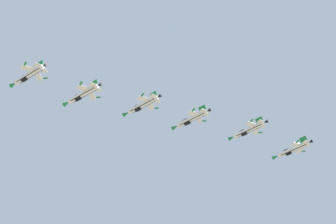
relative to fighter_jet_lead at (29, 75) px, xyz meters
The scene contains 6 objects.
fighter_jet_lead is the anchor object (origin of this frame).
fighter_jet_left_wing 19.36m from the fighter_jet_lead, 13.30° to the right, with size 10.70×14.69×4.99m.
fighter_jet_right_wing 39.93m from the fighter_jet_lead, 13.46° to the right, with size 10.74×14.69×4.89m.
fighter_jet_left_outer 58.34m from the fighter_jet_lead, 13.43° to the right, with size 10.64×14.69×5.12m.
fighter_jet_right_outer 80.40m from the fighter_jet_lead, 14.01° to the right, with size 10.78×14.69×4.79m.
fighter_jet_trail_slot 98.64m from the fighter_jet_lead, 12.89° to the right, with size 10.69×14.69×5.02m.
Camera 1 is at (-0.27, -1.14, 1.86)m, focal length 42.93 mm.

